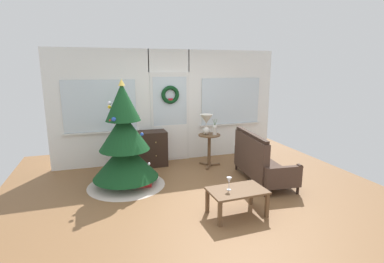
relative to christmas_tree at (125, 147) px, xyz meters
The scene contains 11 objects.
ground_plane 1.59m from the christmas_tree, 34.97° to the right, with size 6.76×6.76×0.00m, color brown.
back_wall_with_door 1.80m from the christmas_tree, 47.86° to the left, with size 5.20×0.19×2.55m.
christmas_tree is the anchor object (origin of this frame).
dresser_cabinet 1.17m from the christmas_tree, 61.43° to the left, with size 0.90×0.45×0.78m.
settee_sofa 2.55m from the christmas_tree, 13.07° to the right, with size 0.84×1.57×0.96m.
side_table 1.94m from the christmas_tree, 16.01° to the left, with size 0.50×0.48×0.73m.
table_lamp 1.90m from the christmas_tree, 17.69° to the left, with size 0.28×0.28×0.44m.
flower_vase 2.01m from the christmas_tree, 13.58° to the left, with size 0.11×0.10×0.35m.
coffee_table 2.23m from the christmas_tree, 48.32° to the right, with size 0.86×0.55×0.39m.
wine_glass 2.10m from the christmas_tree, 50.15° to the right, with size 0.08×0.08×0.20m.
gift_box 0.72m from the christmas_tree, 34.56° to the right, with size 0.24×0.21×0.24m, color red.
Camera 1 is at (-1.56, -4.45, 2.15)m, focal length 27.36 mm.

